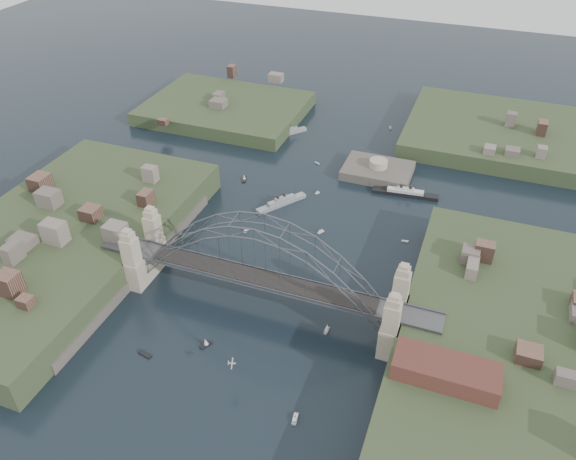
# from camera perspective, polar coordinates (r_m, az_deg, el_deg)

# --- Properties ---
(ground) EXTENTS (500.00, 500.00, 0.00)m
(ground) POSITION_cam_1_polar(r_m,az_deg,el_deg) (137.02, -2.65, -7.56)
(ground) COLOR black
(ground) RESTS_ON ground
(bridge) EXTENTS (84.00, 13.80, 24.60)m
(bridge) POSITION_cam_1_polar(r_m,az_deg,el_deg) (128.81, -2.81, -3.60)
(bridge) COLOR #48484B
(bridge) RESTS_ON ground
(shore_west) EXTENTS (50.50, 90.00, 12.00)m
(shore_west) POSITION_cam_1_polar(r_m,az_deg,el_deg) (162.25, -21.71, -1.63)
(shore_west) COLOR #324124
(shore_west) RESTS_ON ground
(shore_east) EXTENTS (50.50, 90.00, 12.00)m
(shore_east) POSITION_cam_1_polar(r_m,az_deg,el_deg) (130.60, 21.83, -12.51)
(shore_east) COLOR #324124
(shore_east) RESTS_ON ground
(headland_nw) EXTENTS (60.00, 45.00, 9.00)m
(headland_nw) POSITION_cam_1_polar(r_m,az_deg,el_deg) (228.79, -6.31, 11.69)
(headland_nw) COLOR #324124
(headland_nw) RESTS_ON ground
(headland_ne) EXTENTS (70.00, 55.00, 9.50)m
(headland_ne) POSITION_cam_1_polar(r_m,az_deg,el_deg) (221.51, 21.14, 8.61)
(headland_ne) COLOR #324124
(headland_ne) RESTS_ON ground
(fort_island) EXTENTS (22.00, 16.00, 9.40)m
(fort_island) POSITION_cam_1_polar(r_m,az_deg,el_deg) (188.58, 9.02, 5.47)
(fort_island) COLOR #4E473F
(fort_island) RESTS_ON ground
(wharf_shed) EXTENTS (20.00, 8.00, 4.00)m
(wharf_shed) POSITION_cam_1_polar(r_m,az_deg,el_deg) (114.12, 15.71, -13.59)
(wharf_shed) COLOR #592D26
(wharf_shed) RESTS_ON shore_east
(finger_pier) EXTENTS (4.00, 22.00, 1.40)m
(finger_pier) POSITION_cam_1_polar(r_m,az_deg,el_deg) (112.85, 11.22, -21.32)
(finger_pier) COLOR #48484B
(finger_pier) RESTS_ON ground
(naval_cruiser_near) EXTENTS (11.58, 15.25, 5.10)m
(naval_cruiser_near) POSITION_cam_1_polar(r_m,az_deg,el_deg) (170.53, -0.69, 2.80)
(naval_cruiser_near) COLOR #919699
(naval_cruiser_near) RESTS_ON ground
(naval_cruiser_far) EXTENTS (11.53, 13.11, 5.19)m
(naval_cruiser_far) POSITION_cam_1_polar(r_m,az_deg,el_deg) (211.43, -0.04, 9.86)
(naval_cruiser_far) COLOR #919699
(naval_cruiser_far) RESTS_ON ground
(ocean_liner) EXTENTS (20.49, 4.84, 4.99)m
(ocean_liner) POSITION_cam_1_polar(r_m,az_deg,el_deg) (178.78, 11.78, 3.68)
(ocean_liner) COLOR black
(ocean_liner) RESTS_ON ground
(aeroplane) EXTENTS (1.68, 2.90, 0.44)m
(aeroplane) POSITION_cam_1_polar(r_m,az_deg,el_deg) (116.63, -5.77, -13.29)
(aeroplane) COLOR #B6B8BE
(small_boat_a) EXTENTS (1.26, 2.24, 1.43)m
(small_boat_a) POSITION_cam_1_polar(r_m,az_deg,el_deg) (159.95, -4.27, -0.08)
(small_boat_a) COLOR silver
(small_boat_a) RESTS_ON ground
(small_boat_b) EXTENTS (1.60, 2.06, 1.43)m
(small_boat_b) POSITION_cam_1_polar(r_m,az_deg,el_deg) (159.44, 3.34, -0.17)
(small_boat_b) COLOR silver
(small_boat_b) RESTS_ON ground
(small_boat_c) EXTENTS (2.21, 3.04, 2.38)m
(small_boat_c) POSITION_cam_1_polar(r_m,az_deg,el_deg) (128.54, -8.34, -11.27)
(small_boat_c) COLOR silver
(small_boat_c) RESTS_ON ground
(small_boat_d) EXTENTS (1.94, 0.87, 0.45)m
(small_boat_d) POSITION_cam_1_polar(r_m,az_deg,el_deg) (159.11, 11.76, -1.13)
(small_boat_d) COLOR silver
(small_boat_d) RESTS_ON ground
(small_boat_e) EXTENTS (2.20, 3.77, 2.38)m
(small_boat_e) POSITION_cam_1_polar(r_m,az_deg,el_deg) (183.38, -4.47, 5.25)
(small_boat_e) COLOR silver
(small_boat_e) RESTS_ON ground
(small_boat_f) EXTENTS (1.24, 1.51, 1.43)m
(small_boat_f) POSITION_cam_1_polar(r_m,az_deg,el_deg) (176.33, 2.99, 3.79)
(small_boat_f) COLOR silver
(small_boat_f) RESTS_ON ground
(small_boat_g) EXTENTS (1.30, 2.91, 1.43)m
(small_boat_g) POSITION_cam_1_polar(r_m,az_deg,el_deg) (115.61, 0.72, -18.57)
(small_boat_g) COLOR silver
(small_boat_g) RESTS_ON ground
(small_boat_h) EXTENTS (2.07, 1.44, 0.45)m
(small_boat_h) POSITION_cam_1_polar(r_m,az_deg,el_deg) (192.60, 2.95, 6.77)
(small_boat_h) COLOR silver
(small_boat_h) RESTS_ON ground
(small_boat_i) EXTENTS (2.81, 1.16, 0.45)m
(small_boat_i) POSITION_cam_1_polar(r_m,az_deg,el_deg) (140.46, 11.30, -6.99)
(small_boat_i) COLOR silver
(small_boat_i) RESTS_ON ground
(small_boat_j) EXTENTS (3.48, 1.82, 0.45)m
(small_boat_j) POSITION_cam_1_polar(r_m,az_deg,el_deg) (129.75, -14.29, -12.09)
(small_boat_j) COLOR silver
(small_boat_j) RESTS_ON ground
(small_boat_k) EXTENTS (1.36, 2.13, 1.43)m
(small_boat_k) POSITION_cam_1_polar(r_m,az_deg,el_deg) (219.51, 10.33, 10.15)
(small_boat_k) COLOR silver
(small_boat_k) RESTS_ON ground
(small_boat_l) EXTENTS (2.59, 1.01, 2.38)m
(small_boat_l) POSITION_cam_1_polar(r_m,az_deg,el_deg) (174.58, -12.16, 2.78)
(small_boat_l) COLOR silver
(small_boat_l) RESTS_ON ground
(small_boat_m) EXTENTS (1.08, 2.40, 2.38)m
(small_boat_m) POSITION_cam_1_polar(r_m,az_deg,el_deg) (130.43, 3.97, -9.91)
(small_boat_m) COLOR silver
(small_boat_m) RESTS_ON ground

